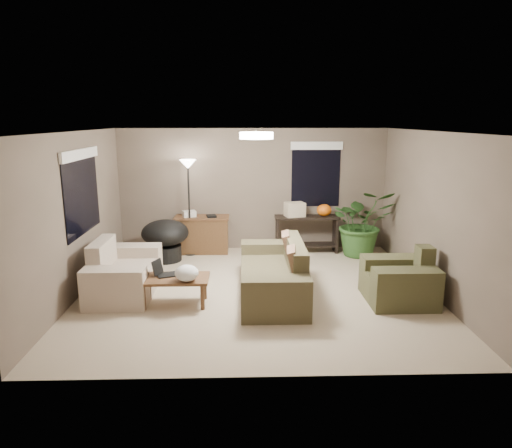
{
  "coord_description": "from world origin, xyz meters",
  "views": [
    {
      "loc": [
        -0.21,
        -6.86,
        2.68
      ],
      "look_at": [
        0.0,
        0.2,
        1.05
      ],
      "focal_mm": 32.0,
      "sensor_mm": 36.0,
      "label": 1
    }
  ],
  "objects_px": {
    "loveseat": "(123,274)",
    "armchair": "(400,282)",
    "console_table": "(306,231)",
    "desk": "(202,234)",
    "main_sofa": "(275,276)",
    "cat_scratching_post": "(394,275)",
    "floor_lamp": "(188,176)",
    "papasan_chair": "(165,237)",
    "houseplant": "(362,230)",
    "coffee_table": "(175,281)"
  },
  "relations": [
    {
      "from": "loveseat",
      "to": "armchair",
      "type": "height_order",
      "value": "same"
    },
    {
      "from": "loveseat",
      "to": "console_table",
      "type": "bearing_deg",
      "value": 34.31
    },
    {
      "from": "desk",
      "to": "armchair",
      "type": "bearing_deg",
      "value": -39.96
    },
    {
      "from": "main_sofa",
      "to": "desk",
      "type": "relative_size",
      "value": 2.0
    },
    {
      "from": "armchair",
      "to": "desk",
      "type": "relative_size",
      "value": 0.91
    },
    {
      "from": "console_table",
      "to": "cat_scratching_post",
      "type": "bearing_deg",
      "value": -61.02
    },
    {
      "from": "armchair",
      "to": "cat_scratching_post",
      "type": "distance_m",
      "value": 0.58
    },
    {
      "from": "floor_lamp",
      "to": "papasan_chair",
      "type": "bearing_deg",
      "value": -135.92
    },
    {
      "from": "armchair",
      "to": "desk",
      "type": "distance_m",
      "value": 4.15
    },
    {
      "from": "armchair",
      "to": "floor_lamp",
      "type": "xyz_separation_m",
      "value": [
        -3.41,
        2.54,
        1.3
      ]
    },
    {
      "from": "armchair",
      "to": "loveseat",
      "type": "bearing_deg",
      "value": 173.78
    },
    {
      "from": "console_table",
      "to": "main_sofa",
      "type": "bearing_deg",
      "value": -109.24
    },
    {
      "from": "armchair",
      "to": "houseplant",
      "type": "bearing_deg",
      "value": 89.56
    },
    {
      "from": "desk",
      "to": "floor_lamp",
      "type": "bearing_deg",
      "value": -152.04
    },
    {
      "from": "armchair",
      "to": "coffee_table",
      "type": "height_order",
      "value": "armchair"
    },
    {
      "from": "papasan_chair",
      "to": "floor_lamp",
      "type": "distance_m",
      "value": 1.28
    },
    {
      "from": "armchair",
      "to": "coffee_table",
      "type": "distance_m",
      "value": 3.35
    },
    {
      "from": "papasan_chair",
      "to": "houseplant",
      "type": "relative_size",
      "value": 0.67
    },
    {
      "from": "loveseat",
      "to": "console_table",
      "type": "distance_m",
      "value": 3.87
    },
    {
      "from": "loveseat",
      "to": "desk",
      "type": "distance_m",
      "value": 2.44
    },
    {
      "from": "papasan_chair",
      "to": "cat_scratching_post",
      "type": "relative_size",
      "value": 1.82
    },
    {
      "from": "loveseat",
      "to": "papasan_chair",
      "type": "distance_m",
      "value": 1.72
    },
    {
      "from": "armchair",
      "to": "coffee_table",
      "type": "xyz_separation_m",
      "value": [
        -3.35,
        -0.05,
        0.06
      ]
    },
    {
      "from": "coffee_table",
      "to": "desk",
      "type": "relative_size",
      "value": 0.91
    },
    {
      "from": "console_table",
      "to": "armchair",
      "type": "bearing_deg",
      "value": -68.42
    },
    {
      "from": "loveseat",
      "to": "floor_lamp",
      "type": "xyz_separation_m",
      "value": [
        0.82,
        2.08,
        1.3
      ]
    },
    {
      "from": "desk",
      "to": "floor_lamp",
      "type": "height_order",
      "value": "floor_lamp"
    },
    {
      "from": "loveseat",
      "to": "papasan_chair",
      "type": "height_order",
      "value": "loveseat"
    },
    {
      "from": "floor_lamp",
      "to": "coffee_table",
      "type": "bearing_deg",
      "value": -88.66
    },
    {
      "from": "armchair",
      "to": "houseplant",
      "type": "distance_m",
      "value": 2.37
    },
    {
      "from": "floor_lamp",
      "to": "cat_scratching_post",
      "type": "xyz_separation_m",
      "value": [
        3.52,
        -1.98,
        -1.38
      ]
    },
    {
      "from": "loveseat",
      "to": "armchair",
      "type": "relative_size",
      "value": 1.6
    },
    {
      "from": "armchair",
      "to": "papasan_chair",
      "type": "height_order",
      "value": "armchair"
    },
    {
      "from": "console_table",
      "to": "houseplant",
      "type": "xyz_separation_m",
      "value": [
        1.06,
        -0.28,
        0.09
      ]
    },
    {
      "from": "cat_scratching_post",
      "to": "houseplant",
      "type": "bearing_deg",
      "value": 92.78
    },
    {
      "from": "main_sofa",
      "to": "armchair",
      "type": "distance_m",
      "value": 1.88
    },
    {
      "from": "loveseat",
      "to": "papasan_chair",
      "type": "xyz_separation_m",
      "value": [
        0.4,
        1.67,
        0.17
      ]
    },
    {
      "from": "coffee_table",
      "to": "cat_scratching_post",
      "type": "distance_m",
      "value": 3.51
    },
    {
      "from": "papasan_chair",
      "to": "floor_lamp",
      "type": "height_order",
      "value": "floor_lamp"
    },
    {
      "from": "papasan_chair",
      "to": "main_sofa",
      "type": "bearing_deg",
      "value": -42.47
    },
    {
      "from": "desk",
      "to": "papasan_chair",
      "type": "xyz_separation_m",
      "value": [
        -0.66,
        -0.54,
        0.09
      ]
    },
    {
      "from": "main_sofa",
      "to": "armchair",
      "type": "bearing_deg",
      "value": -9.55
    },
    {
      "from": "desk",
      "to": "papasan_chair",
      "type": "relative_size",
      "value": 1.21
    },
    {
      "from": "coffee_table",
      "to": "papasan_chair",
      "type": "distance_m",
      "value": 2.23
    },
    {
      "from": "cat_scratching_post",
      "to": "loveseat",
      "type": "bearing_deg",
      "value": -178.65
    },
    {
      "from": "armchair",
      "to": "coffee_table",
      "type": "bearing_deg",
      "value": -179.22
    },
    {
      "from": "coffee_table",
      "to": "floor_lamp",
      "type": "bearing_deg",
      "value": 91.34
    },
    {
      "from": "floor_lamp",
      "to": "main_sofa",
      "type": "bearing_deg",
      "value": -55.12
    },
    {
      "from": "coffee_table",
      "to": "console_table",
      "type": "distance_m",
      "value": 3.54
    },
    {
      "from": "houseplant",
      "to": "console_table",
      "type": "bearing_deg",
      "value": 165.36
    }
  ]
}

